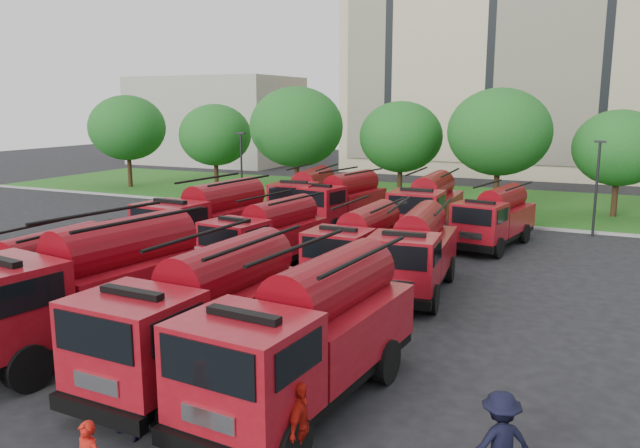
# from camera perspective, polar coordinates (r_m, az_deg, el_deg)

# --- Properties ---
(ground) EXTENTS (140.00, 140.00, 0.00)m
(ground) POSITION_cam_1_polar(r_m,az_deg,el_deg) (23.54, -8.45, -6.50)
(ground) COLOR black
(ground) RESTS_ON ground
(lawn) EXTENTS (70.00, 16.00, 0.12)m
(lawn) POSITION_cam_1_polar(r_m,az_deg,el_deg) (46.93, 9.16, 2.31)
(lawn) COLOR #185316
(lawn) RESTS_ON ground
(curb) EXTENTS (70.00, 0.30, 0.14)m
(curb) POSITION_cam_1_polar(r_m,az_deg,el_deg) (39.29, 5.94, 0.73)
(curb) COLOR gray
(curb) RESTS_ON ground
(apartment_building) EXTENTS (30.00, 14.18, 25.00)m
(apartment_building) POSITION_cam_1_polar(r_m,az_deg,el_deg) (67.69, 16.43, 15.19)
(apartment_building) COLOR #BAAC8A
(apartment_building) RESTS_ON ground
(side_building) EXTENTS (18.00, 12.00, 10.00)m
(side_building) POSITION_cam_1_polar(r_m,az_deg,el_deg) (75.75, -9.41, 9.30)
(side_building) COLOR gray
(side_building) RESTS_ON ground
(tree_0) EXTENTS (6.30, 6.30, 7.70)m
(tree_0) POSITION_cam_1_polar(r_m,az_deg,el_deg) (54.67, -17.21, 8.40)
(tree_0) COLOR #382314
(tree_0) RESTS_ON ground
(tree_1) EXTENTS (5.71, 5.71, 6.98)m
(tree_1) POSITION_cam_1_polar(r_m,az_deg,el_deg) (50.54, -9.57, 8.03)
(tree_1) COLOR #382314
(tree_1) RESTS_ON ground
(tree_2) EXTENTS (6.72, 6.72, 8.22)m
(tree_2) POSITION_cam_1_polar(r_m,az_deg,el_deg) (45.14, -2.16, 8.85)
(tree_2) COLOR #382314
(tree_2) RESTS_ON ground
(tree_3) EXTENTS (5.88, 5.88, 7.19)m
(tree_3) POSITION_cam_1_polar(r_m,az_deg,el_deg) (44.84, 7.40, 7.90)
(tree_3) COLOR #382314
(tree_3) RESTS_ON ground
(tree_4) EXTENTS (6.55, 6.55, 8.01)m
(tree_4) POSITION_cam_1_polar(r_m,az_deg,el_deg) (41.75, 16.07, 8.08)
(tree_4) COLOR #382314
(tree_4) RESTS_ON ground
(tree_5) EXTENTS (5.46, 5.46, 6.68)m
(tree_5) POSITION_cam_1_polar(r_m,az_deg,el_deg) (42.30, 25.67, 6.28)
(tree_5) COLOR #382314
(tree_5) RESTS_ON ground
(lamp_post_0) EXTENTS (0.60, 0.25, 5.11)m
(lamp_post_0) POSITION_cam_1_polar(r_m,az_deg,el_deg) (42.54, -7.19, 5.33)
(lamp_post_0) COLOR black
(lamp_post_0) RESTS_ON ground
(lamp_post_1) EXTENTS (0.60, 0.25, 5.11)m
(lamp_post_1) POSITION_cam_1_polar(r_m,az_deg,el_deg) (36.15, 23.98, 3.48)
(lamp_post_1) COLOR black
(lamp_post_1) RESTS_ON ground
(fire_truck_0) EXTENTS (2.42, 6.46, 2.93)m
(fire_truck_0) POSITION_cam_1_polar(r_m,az_deg,el_deg) (21.94, -25.08, -4.73)
(fire_truck_0) COLOR black
(fire_truck_0) RESTS_ON ground
(fire_truck_1) EXTENTS (3.89, 8.23, 3.60)m
(fire_truck_1) POSITION_cam_1_polar(r_m,az_deg,el_deg) (19.43, -20.25, -5.26)
(fire_truck_1) COLOR black
(fire_truck_1) RESTS_ON ground
(fire_truck_2) EXTENTS (2.97, 7.52, 3.38)m
(fire_truck_2) POSITION_cam_1_polar(r_m,az_deg,el_deg) (16.55, -10.64, -7.97)
(fire_truck_2) COLOR black
(fire_truck_2) RESTS_ON ground
(fire_truck_3) EXTENTS (3.20, 7.63, 3.39)m
(fire_truck_3) POSITION_cam_1_polar(r_m,az_deg,el_deg) (14.82, -1.14, -10.04)
(fire_truck_3) COLOR black
(fire_truck_3) RESTS_ON ground
(fire_truck_4) EXTENTS (3.26, 7.72, 3.42)m
(fire_truck_4) POSITION_cam_1_polar(r_m,az_deg,el_deg) (29.09, -10.08, 0.32)
(fire_truck_4) COLOR black
(fire_truck_4) RESTS_ON ground
(fire_truck_5) EXTENTS (2.97, 6.73, 2.97)m
(fire_truck_5) POSITION_cam_1_polar(r_m,az_deg,el_deg) (26.45, -4.83, -1.12)
(fire_truck_5) COLOR black
(fire_truck_5) RESTS_ON ground
(fire_truck_6) EXTENTS (2.44, 6.50, 2.95)m
(fire_truck_6) POSITION_cam_1_polar(r_m,az_deg,el_deg) (24.77, 3.67, -1.96)
(fire_truck_6) COLOR black
(fire_truck_6) RESTS_ON ground
(fire_truck_7) EXTENTS (2.98, 6.93, 3.06)m
(fire_truck_7) POSITION_cam_1_polar(r_m,az_deg,el_deg) (23.77, 8.70, -2.48)
(fire_truck_7) COLOR black
(fire_truck_7) RESTS_ON ground
(fire_truck_8) EXTENTS (3.24, 7.23, 3.18)m
(fire_truck_8) POSITION_cam_1_polar(r_m,az_deg,el_deg) (36.82, -1.15, 2.51)
(fire_truck_8) COLOR black
(fire_truck_8) RESTS_ON ground
(fire_truck_9) EXTENTS (3.42, 7.08, 3.09)m
(fire_truck_9) POSITION_cam_1_polar(r_m,az_deg,el_deg) (35.69, 1.99, 2.16)
(fire_truck_9) COLOR black
(fire_truck_9) RESTS_ON ground
(fire_truck_10) EXTENTS (2.84, 7.33, 3.30)m
(fire_truck_10) POSITION_cam_1_polar(r_m,az_deg,el_deg) (33.41, 9.80, 1.59)
(fire_truck_10) COLOR black
(fire_truck_10) RESTS_ON ground
(fire_truck_11) EXTENTS (3.30, 6.68, 2.91)m
(fire_truck_11) POSITION_cam_1_polar(r_m,az_deg,el_deg) (32.06, 15.70, 0.58)
(fire_truck_11) COLOR black
(fire_truck_11) RESTS_ON ground
(firefighter_1) EXTENTS (0.88, 0.62, 1.63)m
(firefighter_1) POSITION_cam_1_polar(r_m,az_deg,el_deg) (14.61, -17.05, -18.25)
(firefighter_1) COLOR black
(firefighter_1) RESTS_ON ground
(firefighter_4) EXTENTS (0.78, 0.90, 1.56)m
(firefighter_4) POSITION_cam_1_polar(r_m,az_deg,el_deg) (22.84, -16.66, -7.40)
(firefighter_4) COLOR black
(firefighter_4) RESTS_ON ground
(firefighter_5) EXTENTS (1.59, 1.00, 1.59)m
(firefighter_5) POSITION_cam_1_polar(r_m,az_deg,el_deg) (21.49, 7.06, -8.18)
(firefighter_5) COLOR #AE140D
(firefighter_5) RESTS_ON ground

